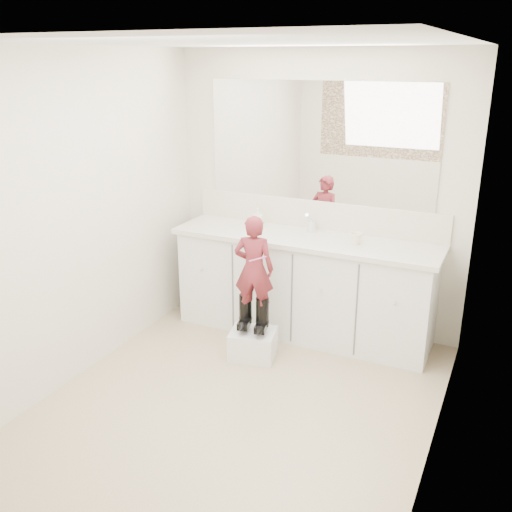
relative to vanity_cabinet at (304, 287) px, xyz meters
The scene contains 19 objects.
floor 1.30m from the vanity_cabinet, 90.00° to the right, with size 3.00×3.00×0.00m, color #907E5E.
ceiling 2.32m from the vanity_cabinet, 90.00° to the right, with size 3.00×3.00×0.00m, color white.
wall_back 0.82m from the vanity_cabinet, 90.00° to the left, with size 2.60×2.60×0.00m, color beige.
wall_front 2.83m from the vanity_cabinet, 90.00° to the right, with size 2.60×2.60×0.00m, color beige.
wall_left 1.95m from the vanity_cabinet, 136.70° to the right, with size 3.00×3.00×0.00m, color beige.
wall_right 1.95m from the vanity_cabinet, 43.30° to the right, with size 3.00×3.00×0.00m, color beige.
vanity_cabinet is the anchor object (origin of this frame).
countertop 0.45m from the vanity_cabinet, 90.00° to the right, with size 2.28×0.58×0.04m, color beige.
backsplash 0.64m from the vanity_cabinet, 90.00° to the left, with size 2.28×0.03×0.25m, color beige.
mirror 1.24m from the vanity_cabinet, 90.00° to the left, with size 2.00×0.02×1.00m, color white.
dot_panel 2.98m from the vanity_cabinet, 90.00° to the right, with size 2.00×0.01×1.20m, color #472819.
faucet 0.54m from the vanity_cabinet, 90.00° to the left, with size 0.08×0.08×0.10m, color silver.
cup 0.68m from the vanity_cabinet, ahead, with size 0.10×0.10×0.09m, color #F1EAC1.
soap_bottle 0.73m from the vanity_cabinet, behind, with size 0.08×0.08×0.17m, color white.
step_stool 0.70m from the vanity_cabinet, 108.76° to the right, with size 0.36×0.30×0.23m, color silver.
boot_left 0.64m from the vanity_cabinet, 115.69° to the right, with size 0.11×0.20×0.30m, color black, non-canonical shape.
boot_right 0.59m from the vanity_cabinet, 102.49° to the right, with size 0.11×0.20×0.30m, color black, non-canonical shape.
toddler 0.70m from the vanity_cabinet, 109.36° to the right, with size 0.31×0.21×0.86m, color #AA3441.
toothbrush 0.81m from the vanity_cabinet, 101.43° to the right, with size 0.01×0.01×0.14m, color #DB55A8.
Camera 1 is at (1.59, -3.10, 2.32)m, focal length 40.00 mm.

